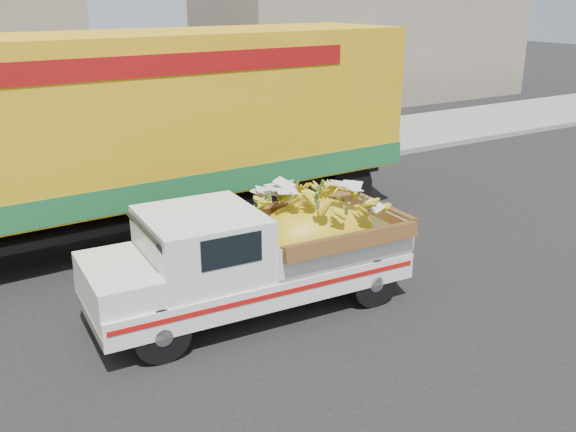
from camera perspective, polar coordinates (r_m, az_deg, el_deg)
ground at (r=9.95m, az=-3.59°, el=-7.42°), size 100.00×100.00×0.00m
curb at (r=15.00m, az=-14.44°, el=1.64°), size 60.00×0.25×0.15m
sidewalk at (r=16.95m, az=-16.68°, el=3.42°), size 60.00×4.00×0.14m
building_right at (r=29.14m, az=6.87°, el=16.26°), size 14.00×6.00×6.00m
pickup_truck at (r=9.43m, az=-1.40°, el=-3.08°), size 4.75×1.99×1.63m
semi_trailer at (r=11.98m, az=-15.54°, el=7.31°), size 12.02×2.81×3.80m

